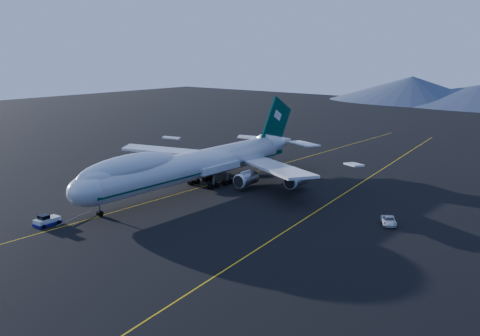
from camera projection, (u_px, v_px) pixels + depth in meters
The scene contains 6 objects.
ground at pixel (195, 189), 123.66m from camera, with size 500.00×500.00×0.00m, color black.
taxiway_line_main at pixel (195, 189), 123.66m from camera, with size 0.25×220.00×0.01m, color gold.
taxiway_line_side at pixel (330, 202), 112.78m from camera, with size 0.25×200.00×0.01m, color gold.
boeing_747 at pixel (194, 164), 122.43m from camera, with size 59.62×72.43×19.37m.
pushback_tug at pixel (47, 222), 98.13m from camera, with size 2.95×4.85×2.05m.
service_van at pixel (389, 221), 98.38m from camera, with size 2.50×5.42×1.50m, color silver.
Camera 1 is at (83.56, -86.29, 31.58)m, focal length 40.00 mm.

